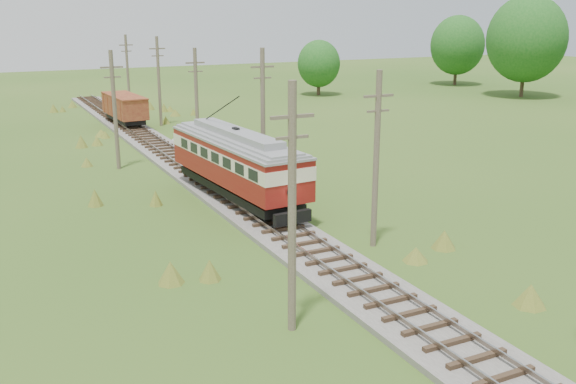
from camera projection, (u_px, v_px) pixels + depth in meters
railbed_main at (203, 177)px, 44.09m from camera, size 3.60×96.00×0.57m
streetcar at (236, 159)px, 38.02m from camera, size 3.93×13.23×6.00m
gondola at (125, 107)px, 64.23m from camera, size 3.07×8.15×2.66m
gravel_pile at (192, 134)px, 57.75m from camera, size 3.56×3.77×1.29m
utility_pole_r_2 at (376, 159)px, 30.54m from camera, size 1.60×0.30×8.60m
utility_pole_r_3 at (263, 116)px, 41.67m from camera, size 1.60×0.30×9.00m
utility_pole_r_4 at (197, 98)px, 52.89m from camera, size 1.60×0.30×8.40m
utility_pole_r_5 at (159, 80)px, 64.22m from camera, size 1.60×0.30×8.90m
utility_pole_r_6 at (128, 71)px, 75.39m from camera, size 1.60×0.30×8.70m
utility_pole_l_a at (292, 208)px, 22.11m from camera, size 1.60×0.30×9.00m
utility_pole_l_b at (115, 109)px, 46.22m from camera, size 1.60×0.30×8.60m
tree_right_4 at (527, 39)px, 85.79m from camera, size 10.50×10.50×13.53m
tree_right_5 at (457, 45)px, 100.88m from camera, size 8.40×8.40×10.82m
tree_mid_b at (319, 64)px, 88.57m from camera, size 5.88×5.88×7.57m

